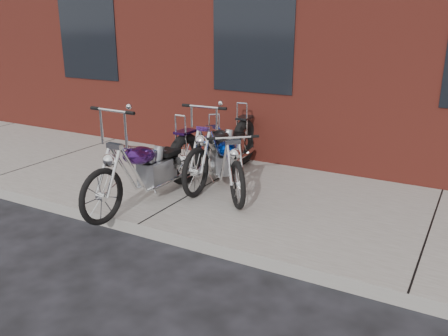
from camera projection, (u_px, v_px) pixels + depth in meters
The scene contains 5 objects.
ground at pixel (138, 236), 5.58m from camera, with size 120.00×120.00×0.00m, color black.
sidewalk at pixel (205, 191), 6.81m from camera, with size 22.00×3.00×0.15m, color gray.
chopper_purple at pixel (151, 170), 6.14m from camera, with size 0.57×2.35×1.32m.
chopper_blue at pixel (223, 161), 6.64m from camera, with size 1.51×1.66×0.93m.
chopper_third at pixel (224, 150), 7.03m from camera, with size 0.58×2.36×1.20m.
Camera 1 is at (3.35, -3.94, 2.46)m, focal length 38.00 mm.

